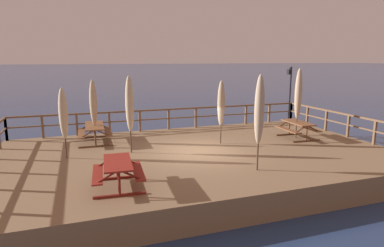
% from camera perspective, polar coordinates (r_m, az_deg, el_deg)
% --- Properties ---
extents(ground_plane, '(600.00, 600.00, 0.00)m').
position_cam_1_polar(ground_plane, '(13.40, 0.97, -8.45)').
color(ground_plane, navy).
extents(wooden_deck, '(15.34, 9.14, 0.88)m').
position_cam_1_polar(wooden_deck, '(13.26, 0.97, -6.66)').
color(wooden_deck, '#846647').
rests_on(wooden_deck, ground).
extents(railing_waterside_far, '(15.14, 0.10, 1.09)m').
position_cam_1_polar(railing_waterside_far, '(17.09, -4.09, 1.41)').
color(railing_waterside_far, brown).
rests_on(railing_waterside_far, wooden_deck).
extents(railing_side_right, '(0.10, 8.94, 1.09)m').
position_cam_1_polar(railing_side_right, '(17.01, 25.53, 0.28)').
color(railing_side_right, brown).
rests_on(railing_side_right, wooden_deck).
extents(picnic_table_back_right, '(1.52, 1.82, 0.78)m').
position_cam_1_polar(picnic_table_back_right, '(9.64, -12.74, -7.65)').
color(picnic_table_back_right, maroon).
rests_on(picnic_table_back_right, wooden_deck).
extents(picnic_table_mid_centre, '(1.45, 2.16, 0.78)m').
position_cam_1_polar(picnic_table_mid_centre, '(15.07, -16.54, -1.00)').
color(picnic_table_mid_centre, brown).
rests_on(picnic_table_mid_centre, wooden_deck).
extents(picnic_table_front_left, '(1.47, 1.78, 0.78)m').
position_cam_1_polar(picnic_table_front_left, '(15.93, 17.89, -0.48)').
color(picnic_table_front_left, brown).
rests_on(picnic_table_front_left, wooden_deck).
extents(patio_umbrella_tall_front, '(0.32, 0.32, 2.61)m').
position_cam_1_polar(patio_umbrella_tall_front, '(12.74, -21.43, 1.56)').
color(patio_umbrella_tall_front, '#4C3828').
rests_on(patio_umbrella_tall_front, wooden_deck).
extents(patio_umbrella_tall_mid_right, '(0.32, 0.32, 2.75)m').
position_cam_1_polar(patio_umbrella_tall_mid_right, '(14.82, -16.75, 3.44)').
color(patio_umbrella_tall_mid_right, '#4C3828').
rests_on(patio_umbrella_tall_mid_right, wooden_deck).
extents(patio_umbrella_tall_back_left, '(0.32, 0.32, 3.21)m').
position_cam_1_polar(patio_umbrella_tall_back_left, '(15.72, 17.96, 4.85)').
color(patio_umbrella_tall_back_left, '#4C3828').
rests_on(patio_umbrella_tall_back_left, wooden_deck).
extents(patio_umbrella_short_mid, '(0.32, 0.32, 2.73)m').
position_cam_1_polar(patio_umbrella_short_mid, '(14.06, 5.08, 3.43)').
color(patio_umbrella_short_mid, '#4C3828').
rests_on(patio_umbrella_short_mid, wooden_deck).
extents(patio_umbrella_tall_mid_left, '(0.32, 0.32, 3.00)m').
position_cam_1_polar(patio_umbrella_tall_mid_left, '(12.78, -10.78, 3.28)').
color(patio_umbrella_tall_mid_left, '#4C3828').
rests_on(patio_umbrella_tall_mid_left, wooden_deck).
extents(patio_umbrella_short_front, '(0.32, 0.32, 3.15)m').
position_cam_1_polar(patio_umbrella_short_front, '(10.72, 11.61, 2.26)').
color(patio_umbrella_short_front, '#4C3828').
rests_on(patio_umbrella_short_front, wooden_deck).
extents(lamp_post_hooked, '(0.54, 0.53, 3.20)m').
position_cam_1_polar(lamp_post_hooked, '(19.23, 16.60, 6.20)').
color(lamp_post_hooked, black).
rests_on(lamp_post_hooked, wooden_deck).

